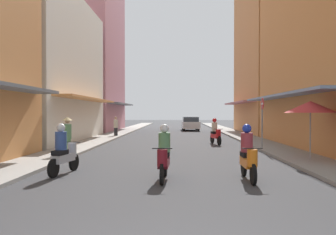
{
  "coord_description": "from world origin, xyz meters",
  "views": [
    {
      "loc": [
        0.18,
        -3.17,
        1.91
      ],
      "look_at": [
        -0.45,
        17.78,
        1.6
      ],
      "focal_mm": 35.59,
      "sensor_mm": 36.0,
      "label": 1
    }
  ],
  "objects_px": {
    "motorbike_orange": "(248,155)",
    "motorbike_red": "(215,133)",
    "motorbike_silver": "(64,152)",
    "street_sign_no_entry": "(262,116)",
    "parked_car": "(190,124)",
    "pedestrian_midway": "(116,127)",
    "vendor_umbrella": "(310,107)",
    "pedestrian_foreground": "(67,134)",
    "motorbike_maroon": "(164,155)"
  },
  "relations": [
    {
      "from": "motorbike_silver",
      "to": "motorbike_orange",
      "type": "height_order",
      "value": "same"
    },
    {
      "from": "parked_car",
      "to": "pedestrian_midway",
      "type": "height_order",
      "value": "pedestrian_midway"
    },
    {
      "from": "parked_car",
      "to": "street_sign_no_entry",
      "type": "bearing_deg",
      "value": -81.37
    },
    {
      "from": "parked_car",
      "to": "pedestrian_foreground",
      "type": "bearing_deg",
      "value": -106.08
    },
    {
      "from": "motorbike_silver",
      "to": "street_sign_no_entry",
      "type": "distance_m",
      "value": 10.18
    },
    {
      "from": "motorbike_red",
      "to": "street_sign_no_entry",
      "type": "height_order",
      "value": "street_sign_no_entry"
    },
    {
      "from": "pedestrian_foreground",
      "to": "street_sign_no_entry",
      "type": "distance_m",
      "value": 9.35
    },
    {
      "from": "motorbike_maroon",
      "to": "pedestrian_foreground",
      "type": "bearing_deg",
      "value": 131.87
    },
    {
      "from": "pedestrian_foreground",
      "to": "parked_car",
      "type": "bearing_deg",
      "value": 73.92
    },
    {
      "from": "street_sign_no_entry",
      "to": "motorbike_red",
      "type": "bearing_deg",
      "value": 120.72
    },
    {
      "from": "motorbike_maroon",
      "to": "motorbike_red",
      "type": "relative_size",
      "value": 1.02
    },
    {
      "from": "pedestrian_midway",
      "to": "pedestrian_foreground",
      "type": "height_order",
      "value": "pedestrian_foreground"
    },
    {
      "from": "motorbike_maroon",
      "to": "pedestrian_foreground",
      "type": "xyz_separation_m",
      "value": [
        -4.41,
        4.92,
        0.27
      ]
    },
    {
      "from": "street_sign_no_entry",
      "to": "motorbike_silver",
      "type": "bearing_deg",
      "value": -139.78
    },
    {
      "from": "motorbike_maroon",
      "to": "motorbike_red",
      "type": "height_order",
      "value": "same"
    },
    {
      "from": "motorbike_maroon",
      "to": "street_sign_no_entry",
      "type": "height_order",
      "value": "street_sign_no_entry"
    },
    {
      "from": "motorbike_maroon",
      "to": "pedestrian_foreground",
      "type": "distance_m",
      "value": 6.61
    },
    {
      "from": "vendor_umbrella",
      "to": "street_sign_no_entry",
      "type": "relative_size",
      "value": 0.89
    },
    {
      "from": "motorbike_red",
      "to": "pedestrian_foreground",
      "type": "height_order",
      "value": "pedestrian_foreground"
    },
    {
      "from": "motorbike_maroon",
      "to": "motorbike_orange",
      "type": "height_order",
      "value": "same"
    },
    {
      "from": "motorbike_orange",
      "to": "pedestrian_midway",
      "type": "bearing_deg",
      "value": 112.73
    },
    {
      "from": "motorbike_maroon",
      "to": "pedestrian_midway",
      "type": "height_order",
      "value": "pedestrian_midway"
    },
    {
      "from": "motorbike_red",
      "to": "pedestrian_foreground",
      "type": "relative_size",
      "value": 1.03
    },
    {
      "from": "motorbike_orange",
      "to": "motorbike_red",
      "type": "bearing_deg",
      "value": 88.55
    },
    {
      "from": "motorbike_red",
      "to": "street_sign_no_entry",
      "type": "relative_size",
      "value": 0.67
    },
    {
      "from": "motorbike_red",
      "to": "vendor_umbrella",
      "type": "distance_m",
      "value": 7.78
    },
    {
      "from": "motorbike_maroon",
      "to": "parked_car",
      "type": "height_order",
      "value": "motorbike_maroon"
    },
    {
      "from": "motorbike_maroon",
      "to": "street_sign_no_entry",
      "type": "xyz_separation_m",
      "value": [
        4.6,
        7.32,
        1.01
      ]
    },
    {
      "from": "motorbike_orange",
      "to": "pedestrian_foreground",
      "type": "xyz_separation_m",
      "value": [
        -6.79,
        4.87,
        0.27
      ]
    },
    {
      "from": "motorbike_orange",
      "to": "pedestrian_midway",
      "type": "relative_size",
      "value": 1.13
    },
    {
      "from": "pedestrian_midway",
      "to": "street_sign_no_entry",
      "type": "distance_m",
      "value": 12.77
    },
    {
      "from": "parked_car",
      "to": "pedestrian_midway",
      "type": "relative_size",
      "value": 2.59
    },
    {
      "from": "vendor_umbrella",
      "to": "motorbike_red",
      "type": "bearing_deg",
      "value": 111.65
    },
    {
      "from": "parked_car",
      "to": "pedestrian_foreground",
      "type": "relative_size",
      "value": 2.41
    },
    {
      "from": "vendor_umbrella",
      "to": "street_sign_no_entry",
      "type": "xyz_separation_m",
      "value": [
        -0.87,
        3.82,
        -0.41
      ]
    },
    {
      "from": "motorbike_red",
      "to": "parked_car",
      "type": "bearing_deg",
      "value": 93.35
    },
    {
      "from": "vendor_umbrella",
      "to": "motorbike_silver",
      "type": "bearing_deg",
      "value": -162.48
    },
    {
      "from": "motorbike_silver",
      "to": "pedestrian_midway",
      "type": "height_order",
      "value": "pedestrian_midway"
    },
    {
      "from": "motorbike_silver",
      "to": "motorbike_red",
      "type": "distance_m",
      "value": 11.4
    },
    {
      "from": "pedestrian_foreground",
      "to": "street_sign_no_entry",
      "type": "height_order",
      "value": "street_sign_no_entry"
    },
    {
      "from": "motorbike_silver",
      "to": "street_sign_no_entry",
      "type": "xyz_separation_m",
      "value": [
        7.73,
        6.54,
        1.01
      ]
    },
    {
      "from": "pedestrian_midway",
      "to": "street_sign_no_entry",
      "type": "relative_size",
      "value": 0.6
    },
    {
      "from": "motorbike_silver",
      "to": "motorbike_red",
      "type": "height_order",
      "value": "same"
    },
    {
      "from": "motorbike_red",
      "to": "pedestrian_midway",
      "type": "relative_size",
      "value": 1.11
    },
    {
      "from": "motorbike_orange",
      "to": "pedestrian_midway",
      "type": "xyz_separation_m",
      "value": [
        -6.81,
        16.25,
        0.09
      ]
    },
    {
      "from": "pedestrian_midway",
      "to": "pedestrian_foreground",
      "type": "xyz_separation_m",
      "value": [
        0.02,
        -11.38,
        0.17
      ]
    },
    {
      "from": "motorbike_silver",
      "to": "parked_car",
      "type": "relative_size",
      "value": 0.43
    },
    {
      "from": "motorbike_red",
      "to": "pedestrian_midway",
      "type": "height_order",
      "value": "pedestrian_midway"
    },
    {
      "from": "pedestrian_foreground",
      "to": "vendor_umbrella",
      "type": "height_order",
      "value": "vendor_umbrella"
    },
    {
      "from": "motorbike_orange",
      "to": "motorbike_red",
      "type": "distance_m",
      "value": 10.56
    }
  ]
}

